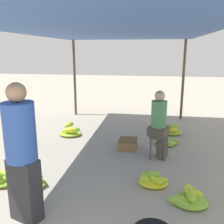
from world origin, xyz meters
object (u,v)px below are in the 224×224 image
object	(u,v)px
banana_pile_right_1	(189,198)
banana_pile_right_0	(166,142)
banana_pile_left_0	(2,178)
banana_pile_right_2	(171,131)
crate_near	(128,144)
banana_pile_left_1	(70,131)
vendor_foreground	(22,152)
banana_pile_right_3	(153,180)
banana_pile_left_2	(32,180)
vendor_seated	(160,123)
stool	(158,140)

from	to	relation	value
banana_pile_right_1	banana_pile_right_0	bearing A→B (deg)	95.50
banana_pile_left_0	banana_pile_right_2	xyz separation A→B (m)	(2.84, 3.08, -0.03)
banana_pile_right_0	crate_near	bearing A→B (deg)	-154.12
banana_pile_left_0	banana_pile_left_1	world-z (taller)	banana_pile_left_1
banana_pile_left_1	banana_pile_right_0	bearing A→B (deg)	-5.92
vendor_foreground	banana_pile_left_0	world-z (taller)	vendor_foreground
banana_pile_right_3	crate_near	distance (m)	1.58
vendor_foreground	banana_pile_left_2	world-z (taller)	vendor_foreground
banana_pile_right_0	banana_pile_right_2	xyz separation A→B (m)	(0.17, 0.79, 0.02)
banana_pile_right_3	banana_pile_left_0	bearing A→B (deg)	-170.50
banana_pile_left_2	vendor_foreground	bearing A→B (deg)	-67.01
banana_pile_right_1	banana_pile_right_2	world-z (taller)	banana_pile_right_2
banana_pile_right_1	vendor_foreground	bearing A→B (deg)	-161.78
banana_pile_left_2	banana_pile_right_3	world-z (taller)	banana_pile_left_2
banana_pile_left_1	banana_pile_right_2	size ratio (longest dim) A/B	1.03
vendor_seated	crate_near	bearing A→B (deg)	150.05
banana_pile_right_1	crate_near	bearing A→B (deg)	119.38
stool	banana_pile_left_1	xyz separation A→B (m)	(-2.19, 1.04, -0.27)
stool	banana_pile_left_0	world-z (taller)	stool
stool	banana_pile_right_2	distance (m)	1.65
vendor_seated	banana_pile_right_2	size ratio (longest dim) A/B	2.33
banana_pile_left_0	banana_pile_left_2	size ratio (longest dim) A/B	0.93
banana_pile_right_1	crate_near	size ratio (longest dim) A/B	1.43
vendor_foreground	banana_pile_left_0	xyz separation A→B (m)	(-0.80, 0.71, -0.80)
vendor_foreground	banana_pile_left_2	bearing A→B (deg)	112.99
banana_pile_right_2	crate_near	world-z (taller)	banana_pile_right_2
stool	banana_pile_right_3	world-z (taller)	stool
vendor_foreground	stool	xyz separation A→B (m)	(1.67, 2.20, -0.54)
banana_pile_right_1	banana_pile_right_2	bearing A→B (deg)	91.01
stool	crate_near	distance (m)	0.79
banana_pile_right_3	banana_pile_left_2	bearing A→B (deg)	-168.81
vendor_seated	banana_pile_right_3	distance (m)	1.28
crate_near	vendor_foreground	bearing A→B (deg)	-111.81
banana_pile_right_1	banana_pile_right_3	xyz separation A→B (m)	(-0.51, 0.41, 0.00)
crate_near	banana_pile_right_0	bearing A→B (deg)	25.88
banana_pile_left_0	banana_pile_left_2	xyz separation A→B (m)	(0.49, 0.02, -0.00)
crate_near	banana_pile_left_0	bearing A→B (deg)	-134.33
vendor_foreground	banana_pile_left_0	size ratio (longest dim) A/B	4.20
vendor_seated	banana_pile_left_2	distance (m)	2.56
vendor_foreground	banana_pile_right_2	xyz separation A→B (m)	(2.04, 3.78, -0.83)
banana_pile_right_1	banana_pile_right_3	bearing A→B (deg)	141.18
vendor_foreground	vendor_seated	xyz separation A→B (m)	(1.69, 2.21, -0.19)
banana_pile_right_2	banana_pile_left_2	bearing A→B (deg)	-127.63
banana_pile_left_0	banana_pile_right_2	world-z (taller)	banana_pile_right_2
vendor_seated	banana_pile_right_2	bearing A→B (deg)	77.20
banana_pile_left_1	banana_pile_right_0	world-z (taller)	banana_pile_left_1
vendor_foreground	banana_pile_right_0	world-z (taller)	vendor_foreground
banana_pile_left_0	banana_pile_left_2	distance (m)	0.49
banana_pile_right_2	banana_pile_right_0	bearing A→B (deg)	-101.93
banana_pile_right_0	banana_pile_right_1	world-z (taller)	banana_pile_right_1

